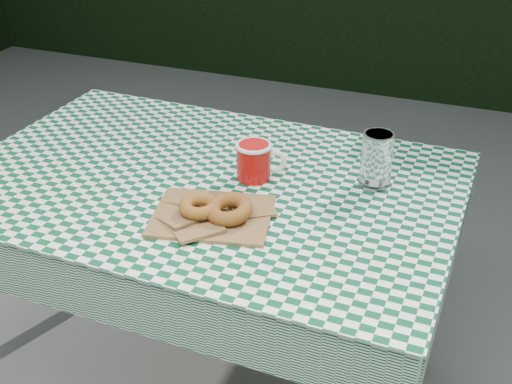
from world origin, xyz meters
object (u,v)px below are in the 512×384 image
paper_bag (212,215)px  drinking_glass (376,160)px  table (210,295)px  coffee_mug (254,161)px

paper_bag → drinking_glass: bearing=42.5°
table → coffee_mug: coffee_mug is taller
table → coffee_mug: 0.45m
paper_bag → coffee_mug: (0.02, 0.21, 0.04)m
table → coffee_mug: bearing=24.8°
table → paper_bag: (0.10, -0.16, 0.39)m
table → drinking_glass: bearing=18.7°
paper_bag → table: bearing=120.5°
paper_bag → drinking_glass: (0.32, 0.29, 0.06)m
coffee_mug → table: bearing=-177.3°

